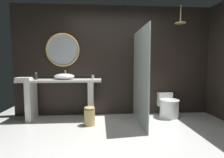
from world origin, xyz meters
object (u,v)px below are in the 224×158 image
(tumbler_cup, at_px, (93,77))
(waste_bin, at_px, (90,116))
(soap_dispenser, at_px, (36,76))
(folded_hand_towel, at_px, (24,79))
(vessel_sink, at_px, (64,76))
(toilet, at_px, (168,106))
(round_wall_mirror, at_px, (63,50))
(rain_shower_head, at_px, (180,21))

(tumbler_cup, height_order, waste_bin, tumbler_cup)
(soap_dispenser, relative_size, folded_hand_towel, 0.54)
(vessel_sink, relative_size, toilet, 0.73)
(vessel_sink, height_order, tumbler_cup, vessel_sink)
(vessel_sink, relative_size, round_wall_mirror, 0.57)
(round_wall_mirror, distance_m, waste_bin, 1.66)
(tumbler_cup, xyz_separation_m, folded_hand_towel, (-1.43, -0.16, -0.02))
(round_wall_mirror, height_order, folded_hand_towel, round_wall_mirror)
(rain_shower_head, height_order, folded_hand_towel, rain_shower_head)
(round_wall_mirror, bearing_deg, waste_bin, -47.75)
(round_wall_mirror, relative_size, waste_bin, 1.98)
(tumbler_cup, relative_size, toilet, 0.16)
(tumbler_cup, height_order, soap_dispenser, soap_dispenser)
(toilet, bearing_deg, waste_bin, -165.80)
(soap_dispenser, distance_m, rain_shower_head, 3.36)
(rain_shower_head, distance_m, folded_hand_towel, 3.55)
(tumbler_cup, xyz_separation_m, toilet, (1.75, 0.00, -0.70))
(round_wall_mirror, relative_size, toilet, 1.28)
(folded_hand_towel, bearing_deg, toilet, 2.97)
(vessel_sink, xyz_separation_m, tumbler_cup, (0.63, -0.01, -0.02))
(rain_shower_head, distance_m, waste_bin, 2.78)
(round_wall_mirror, xyz_separation_m, waste_bin, (0.64, -0.71, -1.36))
(toilet, bearing_deg, vessel_sink, 179.97)
(soap_dispenser, distance_m, waste_bin, 1.48)
(vessel_sink, relative_size, waste_bin, 1.14)
(toilet, bearing_deg, round_wall_mirror, 174.15)
(vessel_sink, xyz_separation_m, folded_hand_towel, (-0.80, -0.17, -0.03))
(folded_hand_towel, bearing_deg, round_wall_mirror, 29.78)
(rain_shower_head, bearing_deg, toilet, 134.01)
(toilet, bearing_deg, folded_hand_towel, -177.03)
(round_wall_mirror, bearing_deg, tumbler_cup, -20.02)
(soap_dispenser, bearing_deg, tumbler_cup, -0.04)
(waste_bin, bearing_deg, toilet, 14.20)
(soap_dispenser, bearing_deg, folded_hand_towel, -139.44)
(round_wall_mirror, xyz_separation_m, toilet, (2.45, -0.25, -1.31))
(rain_shower_head, relative_size, waste_bin, 1.01)
(waste_bin, distance_m, folded_hand_towel, 1.58)
(rain_shower_head, xyz_separation_m, waste_bin, (-1.96, -0.30, -1.95))
(tumbler_cup, height_order, folded_hand_towel, tumbler_cup)
(waste_bin, bearing_deg, tumbler_cup, 82.75)
(toilet, height_order, folded_hand_towel, folded_hand_towel)
(tumbler_cup, bearing_deg, folded_hand_towel, -173.58)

